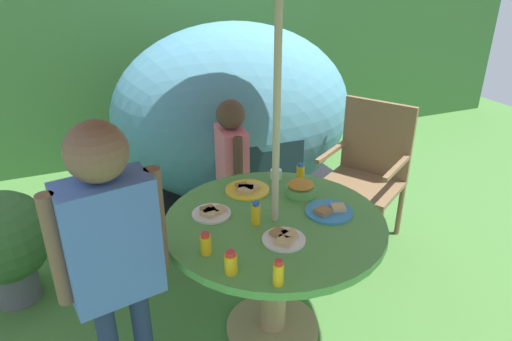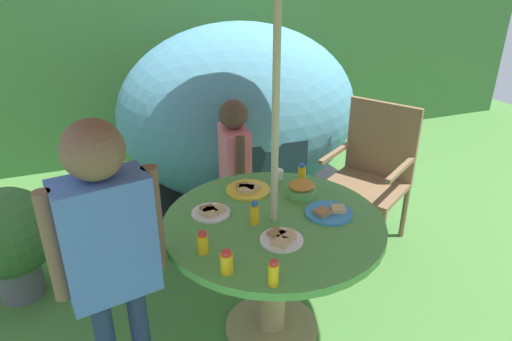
{
  "view_description": "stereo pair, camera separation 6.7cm",
  "coord_description": "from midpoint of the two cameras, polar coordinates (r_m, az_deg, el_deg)",
  "views": [
    {
      "loc": [
        -0.87,
        -1.85,
        1.99
      ],
      "look_at": [
        -0.02,
        0.2,
        0.94
      ],
      "focal_mm": 32.09,
      "sensor_mm": 36.0,
      "label": 1
    },
    {
      "loc": [
        -0.81,
        -1.87,
        1.99
      ],
      "look_at": [
        -0.02,
        0.2,
        0.94
      ],
      "focal_mm": 32.09,
      "sensor_mm": 36.0,
      "label": 2
    }
  ],
  "objects": [
    {
      "name": "plate_mid_right",
      "position": [
        2.44,
        -6.35,
        -5.24
      ],
      "size": [
        0.21,
        0.21,
        0.03
      ],
      "color": "white",
      "rests_on": "garden_table"
    },
    {
      "name": "plate_mid_left",
      "position": [
        2.47,
        8.37,
        -5.03
      ],
      "size": [
        0.25,
        0.25,
        0.03
      ],
      "color": "#338CD8",
      "rests_on": "garden_table"
    },
    {
      "name": "child_in_pink_shirt",
      "position": [
        3.11,
        -3.66,
        1.43
      ],
      "size": [
        0.2,
        0.39,
        1.15
      ],
      "rotation": [
        0.0,
        0.0,
        -1.65
      ],
      "color": "navy",
      "rests_on": "ground_plane"
    },
    {
      "name": "garden_table",
      "position": [
        2.48,
        1.49,
        -9.52
      ],
      "size": [
        1.15,
        1.15,
        0.75
      ],
      "color": "tan",
      "rests_on": "ground_plane"
    },
    {
      "name": "wooden_chair",
      "position": [
        3.5,
        13.26,
        0.57
      ],
      "size": [
        0.7,
        0.72,
        1.03
      ],
      "rotation": [
        0.0,
        0.0,
        -1.0
      ],
      "color": "brown",
      "rests_on": "ground_plane"
    },
    {
      "name": "plate_back_edge",
      "position": [
        2.22,
        2.64,
        -8.46
      ],
      "size": [
        0.21,
        0.21,
        0.03
      ],
      "color": "white",
      "rests_on": "garden_table"
    },
    {
      "name": "juice_bottle_far_right",
      "position": [
        2.33,
        -0.88,
        -5.36
      ],
      "size": [
        0.05,
        0.05,
        0.12
      ],
      "color": "yellow",
      "rests_on": "garden_table"
    },
    {
      "name": "juice_bottle_near_right",
      "position": [
        1.93,
        1.8,
        -12.69
      ],
      "size": [
        0.05,
        0.05,
        0.12
      ],
      "color": "yellow",
      "rests_on": "garden_table"
    },
    {
      "name": "juice_bottle_near_left",
      "position": [
        2.13,
        -7.19,
        -9.08
      ],
      "size": [
        0.05,
        0.05,
        0.11
      ],
      "color": "yellow",
      "rests_on": "garden_table"
    },
    {
      "name": "juice_bottle_far_left",
      "position": [
        2.0,
        -4.13,
        -11.44
      ],
      "size": [
        0.06,
        0.06,
        0.11
      ],
      "color": "yellow",
      "rests_on": "garden_table"
    },
    {
      "name": "hedge_backdrop",
      "position": [
        5.14,
        -13.08,
        13.84
      ],
      "size": [
        9.0,
        0.7,
        2.05
      ],
      "primitive_type": "cube",
      "color": "#33602D",
      "rests_on": "ground_plane"
    },
    {
      "name": "potted_plant",
      "position": [
        3.19,
        -29.38,
        -7.67
      ],
      "size": [
        0.56,
        0.56,
        0.74
      ],
      "color": "#595960",
      "rests_on": "ground_plane"
    },
    {
      "name": "ground_plane",
      "position": [
        2.86,
        1.35,
        -19.16
      ],
      "size": [
        10.0,
        10.0,
        0.02
      ],
      "primitive_type": "cube",
      "color": "#477A38"
    },
    {
      "name": "child_in_blue_shirt",
      "position": [
        2.01,
        -18.59,
        -8.29
      ],
      "size": [
        0.48,
        0.27,
        1.44
      ],
      "rotation": [
        0.0,
        0.0,
        0.19
      ],
      "color": "navy",
      "rests_on": "ground_plane"
    },
    {
      "name": "juice_bottle_center_front",
      "position": [
        2.77,
        4.87,
        -0.3
      ],
      "size": [
        0.05,
        0.05,
        0.12
      ],
      "color": "yellow",
      "rests_on": "garden_table"
    },
    {
      "name": "cup_near",
      "position": [
        2.8,
        1.83,
        -0.45
      ],
      "size": [
        0.07,
        0.07,
        0.06
      ],
      "primitive_type": "cylinder",
      "color": "white",
      "rests_on": "garden_table"
    },
    {
      "name": "plate_center_back",
      "position": [
        2.66,
        -1.83,
        -2.35
      ],
      "size": [
        0.26,
        0.26,
        0.03
      ],
      "color": "yellow",
      "rests_on": "garden_table"
    },
    {
      "name": "snack_bowl",
      "position": [
        2.62,
        4.87,
        -2.21
      ],
      "size": [
        0.17,
        0.17,
        0.08
      ],
      "color": "#66B259",
      "rests_on": "garden_table"
    },
    {
      "name": "dome_tent",
      "position": [
        4.01,
        -3.29,
        7.16
      ],
      "size": [
        2.19,
        2.19,
        1.51
      ],
      "rotation": [
        0.0,
        0.0,
        -0.04
      ],
      "color": "teal",
      "rests_on": "ground_plane"
    }
  ]
}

